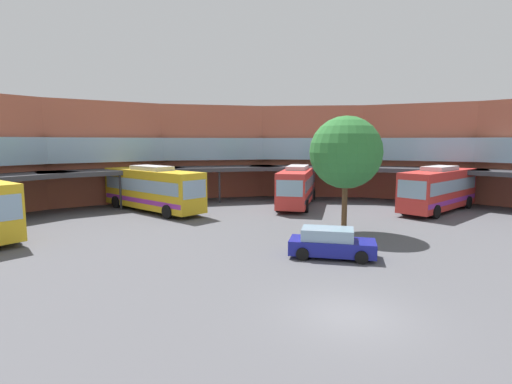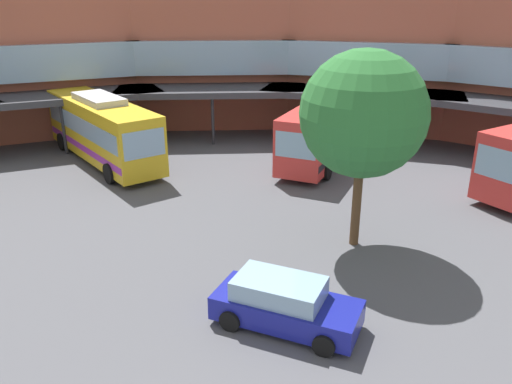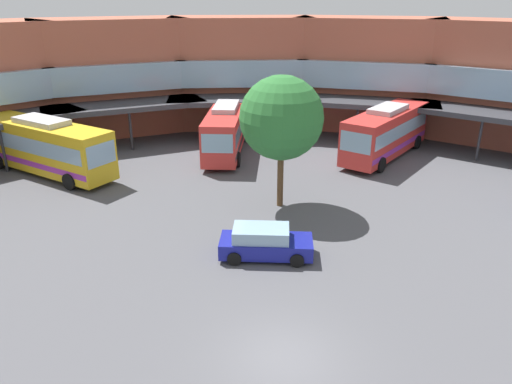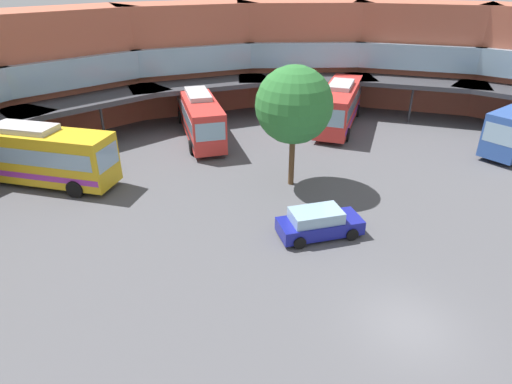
{
  "view_description": "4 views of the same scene",
  "coord_description": "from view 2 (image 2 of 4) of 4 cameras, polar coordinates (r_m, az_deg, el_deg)",
  "views": [
    {
      "loc": [
        -4.4,
        -13.11,
        6.02
      ],
      "look_at": [
        -2.32,
        11.34,
        2.93
      ],
      "focal_mm": 28.41,
      "sensor_mm": 36.0,
      "label": 1
    },
    {
      "loc": [
        1.85,
        -6.21,
        9.53
      ],
      "look_at": [
        -0.21,
        12.24,
        2.28
      ],
      "focal_mm": 36.3,
      "sensor_mm": 36.0,
      "label": 2
    },
    {
      "loc": [
        -4.25,
        -13.21,
        11.81
      ],
      "look_at": [
        1.73,
        10.81,
        1.81
      ],
      "focal_mm": 34.84,
      "sensor_mm": 36.0,
      "label": 3
    },
    {
      "loc": [
        -12.0,
        -7.62,
        12.69
      ],
      "look_at": [
        -0.26,
        10.85,
        1.33
      ],
      "focal_mm": 30.46,
      "sensor_mm": 36.0,
      "label": 4
    }
  ],
  "objects": [
    {
      "name": "bus_3",
      "position": [
        31.73,
        -16.6,
        6.71
      ],
      "size": [
        9.64,
        9.98,
        3.93
      ],
      "rotation": [
        0.0,
        0.0,
        5.47
      ],
      "color": "gold",
      "rests_on": "ground"
    },
    {
      "name": "plaza_tree",
      "position": [
        19.56,
        11.75,
        8.36
      ],
      "size": [
        4.74,
        4.74,
        7.67
      ],
      "color": "brown",
      "rests_on": "ground"
    },
    {
      "name": "station_building",
      "position": [
        30.24,
        2.86,
        12.53
      ],
      "size": [
        72.72,
        33.77,
        9.77
      ],
      "color": "#AD5942",
      "rests_on": "ground"
    },
    {
      "name": "bus_2",
      "position": [
        31.41,
        7.77,
        7.09
      ],
      "size": [
        5.66,
        11.34,
        3.75
      ],
      "rotation": [
        0.0,
        0.0,
        4.41
      ],
      "color": "red",
      "rests_on": "ground"
    },
    {
      "name": "parked_car",
      "position": [
        15.92,
        3.14,
        -12.21
      ],
      "size": [
        4.73,
        3.01,
        1.53
      ],
      "rotation": [
        0.0,
        0.0,
        5.99
      ],
      "color": "navy",
      "rests_on": "ground"
    }
  ]
}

